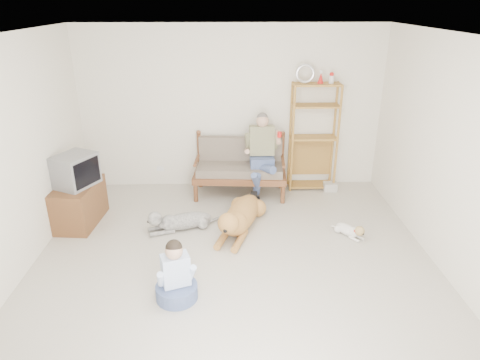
{
  "coord_description": "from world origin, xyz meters",
  "views": [
    {
      "loc": [
        -0.05,
        -4.23,
        3.04
      ],
      "look_at": [
        0.1,
        1.0,
        0.81
      ],
      "focal_mm": 32.0,
      "sensor_mm": 36.0,
      "label": 1
    }
  ],
  "objects_px": {
    "loveseat": "(240,166)",
    "tv_stand": "(79,204)",
    "etagere": "(313,136)",
    "golden_retriever": "(239,217)"
  },
  "relations": [
    {
      "from": "loveseat",
      "to": "tv_stand",
      "type": "relative_size",
      "value": 1.64
    },
    {
      "from": "loveseat",
      "to": "etagere",
      "type": "height_order",
      "value": "etagere"
    },
    {
      "from": "loveseat",
      "to": "golden_retriever",
      "type": "bearing_deg",
      "value": -87.87
    },
    {
      "from": "etagere",
      "to": "loveseat",
      "type": "bearing_deg",
      "value": -170.94
    },
    {
      "from": "tv_stand",
      "to": "golden_retriever",
      "type": "height_order",
      "value": "tv_stand"
    },
    {
      "from": "loveseat",
      "to": "tv_stand",
      "type": "bearing_deg",
      "value": -153.56
    },
    {
      "from": "etagere",
      "to": "tv_stand",
      "type": "relative_size",
      "value": 2.23
    },
    {
      "from": "loveseat",
      "to": "etagere",
      "type": "bearing_deg",
      "value": 12.96
    },
    {
      "from": "etagere",
      "to": "golden_retriever",
      "type": "distance_m",
      "value": 2.06
    },
    {
      "from": "loveseat",
      "to": "etagere",
      "type": "relative_size",
      "value": 0.73
    }
  ]
}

